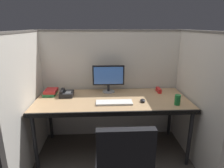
{
  "coord_description": "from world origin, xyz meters",
  "views": [
    {
      "loc": [
        -0.12,
        -1.99,
        1.62
      ],
      "look_at": [
        0.0,
        0.35,
        0.92
      ],
      "focal_mm": 31.23,
      "sensor_mm": 36.0,
      "label": 1
    }
  ],
  "objects_px": {
    "monitor_center": "(108,77)",
    "book_stack": "(51,92)",
    "desk_phone": "(66,94)",
    "soda_can": "(177,100)",
    "keyboard_main": "(114,103)",
    "computer_mouse": "(143,100)",
    "red_stapler": "(159,90)",
    "desk": "(112,103)"
  },
  "relations": [
    {
      "from": "monitor_center",
      "to": "book_stack",
      "type": "relative_size",
      "value": 1.99
    },
    {
      "from": "desk_phone",
      "to": "soda_can",
      "type": "bearing_deg",
      "value": -15.11
    },
    {
      "from": "monitor_center",
      "to": "book_stack",
      "type": "xyz_separation_m",
      "value": [
        -0.77,
        -0.08,
        -0.18
      ]
    },
    {
      "from": "keyboard_main",
      "to": "book_stack",
      "type": "distance_m",
      "value": 0.89
    },
    {
      "from": "computer_mouse",
      "to": "red_stapler",
      "type": "bearing_deg",
      "value": 49.9
    },
    {
      "from": "soda_can",
      "to": "computer_mouse",
      "type": "bearing_deg",
      "value": 163.77
    },
    {
      "from": "computer_mouse",
      "to": "book_stack",
      "type": "distance_m",
      "value": 1.21
    },
    {
      "from": "red_stapler",
      "to": "soda_can",
      "type": "bearing_deg",
      "value": -79.13
    },
    {
      "from": "monitor_center",
      "to": "desk",
      "type": "bearing_deg",
      "value": -82.5
    },
    {
      "from": "book_stack",
      "to": "desk_phone",
      "type": "height_order",
      "value": "desk_phone"
    },
    {
      "from": "desk",
      "to": "red_stapler",
      "type": "distance_m",
      "value": 0.7
    },
    {
      "from": "red_stapler",
      "to": "desk",
      "type": "bearing_deg",
      "value": -159.79
    },
    {
      "from": "computer_mouse",
      "to": "monitor_center",
      "type": "bearing_deg",
      "value": 136.02
    },
    {
      "from": "desk_phone",
      "to": "keyboard_main",
      "type": "bearing_deg",
      "value": -24.92
    },
    {
      "from": "keyboard_main",
      "to": "red_stapler",
      "type": "distance_m",
      "value": 0.75
    },
    {
      "from": "monitor_center",
      "to": "keyboard_main",
      "type": "relative_size",
      "value": 1.0
    },
    {
      "from": "monitor_center",
      "to": "red_stapler",
      "type": "xyz_separation_m",
      "value": [
        0.69,
        -0.04,
        -0.19
      ]
    },
    {
      "from": "computer_mouse",
      "to": "soda_can",
      "type": "height_order",
      "value": "soda_can"
    },
    {
      "from": "desk",
      "to": "desk_phone",
      "type": "distance_m",
      "value": 0.62
    },
    {
      "from": "keyboard_main",
      "to": "computer_mouse",
      "type": "distance_m",
      "value": 0.35
    },
    {
      "from": "computer_mouse",
      "to": "book_stack",
      "type": "bearing_deg",
      "value": 165.17
    },
    {
      "from": "computer_mouse",
      "to": "desk_phone",
      "type": "distance_m",
      "value": 0.99
    },
    {
      "from": "computer_mouse",
      "to": "red_stapler",
      "type": "distance_m",
      "value": 0.45
    },
    {
      "from": "desk",
      "to": "monitor_center",
      "type": "relative_size",
      "value": 4.42
    },
    {
      "from": "book_stack",
      "to": "soda_can",
      "type": "xyz_separation_m",
      "value": [
        1.55,
        -0.42,
        0.02
      ]
    },
    {
      "from": "book_stack",
      "to": "red_stapler",
      "type": "bearing_deg",
      "value": 1.45
    },
    {
      "from": "book_stack",
      "to": "keyboard_main",
      "type": "bearing_deg",
      "value": -22.59
    },
    {
      "from": "keyboard_main",
      "to": "computer_mouse",
      "type": "xyz_separation_m",
      "value": [
        0.35,
        0.03,
        0.01
      ]
    },
    {
      "from": "monitor_center",
      "to": "soda_can",
      "type": "xyz_separation_m",
      "value": [
        0.78,
        -0.5,
        -0.15
      ]
    },
    {
      "from": "soda_can",
      "to": "red_stapler",
      "type": "relative_size",
      "value": 0.81
    },
    {
      "from": "keyboard_main",
      "to": "desk",
      "type": "bearing_deg",
      "value": 96.34
    },
    {
      "from": "red_stapler",
      "to": "keyboard_main",
      "type": "bearing_deg",
      "value": -149.3
    },
    {
      "from": "computer_mouse",
      "to": "desk_phone",
      "type": "bearing_deg",
      "value": 165.34
    },
    {
      "from": "soda_can",
      "to": "red_stapler",
      "type": "xyz_separation_m",
      "value": [
        -0.09,
        0.46,
        -0.03
      ]
    },
    {
      "from": "keyboard_main",
      "to": "desk_phone",
      "type": "xyz_separation_m",
      "value": [
        -0.61,
        0.28,
        0.02
      ]
    },
    {
      "from": "book_stack",
      "to": "desk_phone",
      "type": "xyz_separation_m",
      "value": [
        0.22,
        -0.06,
        -0.0
      ]
    },
    {
      "from": "desk_phone",
      "to": "red_stapler",
      "type": "distance_m",
      "value": 1.25
    },
    {
      "from": "desk_phone",
      "to": "computer_mouse",
      "type": "bearing_deg",
      "value": -14.66
    },
    {
      "from": "desk",
      "to": "computer_mouse",
      "type": "distance_m",
      "value": 0.38
    },
    {
      "from": "monitor_center",
      "to": "red_stapler",
      "type": "relative_size",
      "value": 2.87
    },
    {
      "from": "keyboard_main",
      "to": "book_stack",
      "type": "height_order",
      "value": "book_stack"
    },
    {
      "from": "computer_mouse",
      "to": "soda_can",
      "type": "distance_m",
      "value": 0.4
    }
  ]
}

